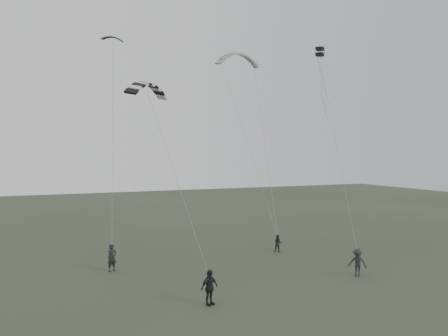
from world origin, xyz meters
name	(u,v)px	position (x,y,z in m)	size (l,w,h in m)	color
ground	(244,285)	(0.00, 0.00, 0.00)	(140.00, 140.00, 0.00)	#343B29
flyer_left	(112,258)	(-7.20, 6.67, 0.96)	(0.70, 0.46, 1.93)	black
flyer_right	(278,244)	(6.73, 7.12, 0.74)	(0.72, 0.56, 1.48)	black
flyer_center	(209,287)	(-3.36, -2.57, 0.99)	(1.16, 0.48, 1.97)	black
flyer_far	(358,263)	(8.02, -1.33, 0.95)	(1.22, 0.70, 1.89)	#25252A
kite_dark_small	(112,37)	(-6.26, 11.57, 17.86)	(1.69, 0.51, 0.54)	black
kite_pale_large	(238,54)	(6.03, 13.72, 18.04)	(4.41, 0.99, 1.78)	#97999C
kite_striped	(147,84)	(-5.73, 1.89, 12.73)	(3.26, 0.82, 1.26)	black
kite_box	(320,52)	(8.54, 3.89, 16.41)	(0.57, 0.57, 0.69)	black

